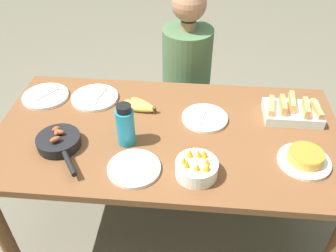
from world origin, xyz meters
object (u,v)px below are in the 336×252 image
at_px(frittata_plate_center, 305,158).
at_px(empty_plate_mid_edge, 95,98).
at_px(empty_plate_near_front, 46,96).
at_px(banana_bunch, 140,106).
at_px(water_bottle, 125,125).
at_px(person_figure, 186,94).
at_px(fruit_bowl_mango, 197,167).
at_px(skillet, 59,142).
at_px(empty_plate_far_right, 205,118).
at_px(empty_plate_far_left, 134,168).
at_px(melon_tray, 292,112).

relative_size(frittata_plate_center, empty_plate_mid_edge, 0.90).
xyz_separation_m(empty_plate_near_front, empty_plate_mid_edge, (0.27, 0.01, -0.00)).
bearing_deg(banana_bunch, water_bottle, -95.36).
xyz_separation_m(empty_plate_mid_edge, person_figure, (0.47, 0.43, -0.24)).
xyz_separation_m(banana_bunch, fruit_bowl_mango, (0.30, -0.43, 0.02)).
bearing_deg(skillet, empty_plate_near_front, 174.95).
bearing_deg(fruit_bowl_mango, skillet, 169.39).
height_order(frittata_plate_center, empty_plate_mid_edge, frittata_plate_center).
relative_size(skillet, empty_plate_far_right, 1.35).
xyz_separation_m(skillet, fruit_bowl_mango, (0.62, -0.12, 0.01)).
height_order(skillet, person_figure, person_figure).
distance_m(skillet, empty_plate_near_front, 0.43).
height_order(frittata_plate_center, empty_plate_far_left, frittata_plate_center).
bearing_deg(empty_plate_mid_edge, water_bottle, -54.52).
distance_m(melon_tray, person_figure, 0.79).
height_order(empty_plate_far_left, empty_plate_far_right, same).
bearing_deg(water_bottle, banana_bunch, 84.64).
distance_m(skillet, water_bottle, 0.31).
relative_size(banana_bunch, empty_plate_far_right, 0.92).
relative_size(banana_bunch, melon_tray, 0.75).
height_order(banana_bunch, empty_plate_far_left, banana_bunch).
height_order(frittata_plate_center, water_bottle, water_bottle).
bearing_deg(empty_plate_near_front, fruit_bowl_mango, -30.79).
bearing_deg(skillet, empty_plate_far_right, 78.08).
bearing_deg(empty_plate_far_right, skillet, -158.23).
relative_size(melon_tray, fruit_bowl_mango, 1.57).
xyz_separation_m(banana_bunch, melon_tray, (0.76, -0.00, 0.02)).
xyz_separation_m(skillet, person_figure, (0.53, 0.82, -0.26)).
distance_m(melon_tray, skillet, 1.12).
relative_size(banana_bunch, empty_plate_mid_edge, 0.84).
height_order(skillet, fruit_bowl_mango, fruit_bowl_mango).
bearing_deg(fruit_bowl_mango, empty_plate_far_left, 179.38).
distance_m(empty_plate_near_front, empty_plate_mid_edge, 0.27).
height_order(banana_bunch, frittata_plate_center, frittata_plate_center).
bearing_deg(person_figure, skillet, -123.15).
relative_size(empty_plate_mid_edge, water_bottle, 1.21).
height_order(empty_plate_near_front, empty_plate_far_left, same).
bearing_deg(empty_plate_mid_edge, empty_plate_near_front, -177.82).
bearing_deg(empty_plate_mid_edge, person_figure, 42.61).
height_order(melon_tray, empty_plate_mid_edge, melon_tray).
relative_size(empty_plate_far_left, empty_plate_mid_edge, 0.90).
bearing_deg(melon_tray, empty_plate_far_left, -149.35).
bearing_deg(water_bottle, empty_plate_mid_edge, 125.48).
bearing_deg(empty_plate_mid_edge, frittata_plate_center, -21.09).
distance_m(banana_bunch, empty_plate_mid_edge, 0.27).
xyz_separation_m(fruit_bowl_mango, water_bottle, (-0.32, 0.17, 0.06)).
xyz_separation_m(banana_bunch, person_figure, (0.21, 0.50, -0.25)).
distance_m(skillet, frittata_plate_center, 1.07).
distance_m(empty_plate_far_right, water_bottle, 0.42).
distance_m(melon_tray, frittata_plate_center, 0.32).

